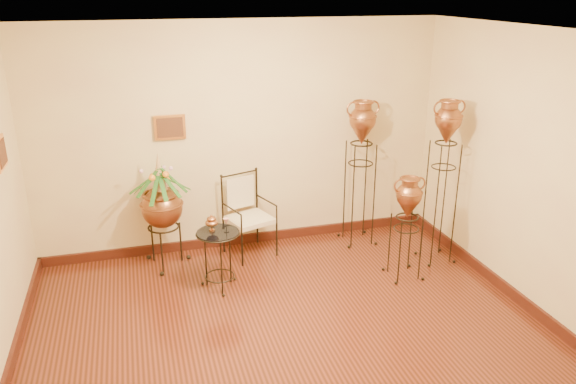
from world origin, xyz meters
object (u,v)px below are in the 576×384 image
object	(u,v)px
armchair	(250,216)
amphora_tall	(442,181)
side_table	(219,259)
amphora_mid	(360,172)
planter_urn	(161,203)

from	to	relation	value
armchair	amphora_tall	bearing A→B (deg)	-37.95
side_table	armchair	bearing A→B (deg)	55.04
amphora_tall	side_table	size ratio (longest dim) A/B	2.34
amphora_mid	planter_urn	xyz separation A→B (m)	(-2.46, 0.00, -0.15)
amphora_tall	side_table	bearing A→B (deg)	179.37
planter_urn	armchair	world-z (taller)	planter_urn
amphora_tall	armchair	bearing A→B (deg)	160.93
amphora_mid	side_table	size ratio (longest dim) A/B	2.21
armchair	side_table	world-z (taller)	armchair
amphora_tall	amphora_mid	xyz separation A→B (m)	(-0.72, 0.74, -0.07)
planter_urn	amphora_tall	bearing A→B (deg)	-13.14
amphora_tall	amphora_mid	size ratio (longest dim) A/B	1.06
amphora_mid	armchair	bearing A→B (deg)	180.00
amphora_tall	amphora_mid	bearing A→B (deg)	134.04
amphora_tall	armchair	xyz separation A→B (m)	(-2.15, 0.74, -0.50)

